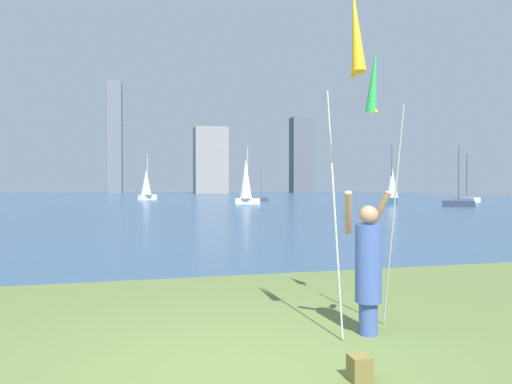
{
  "coord_description": "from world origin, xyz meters",
  "views": [
    {
      "loc": [
        -0.87,
        -4.45,
        1.86
      ],
      "look_at": [
        1.9,
        6.76,
        1.69
      ],
      "focal_mm": 32.32,
      "sensor_mm": 36.0,
      "label": 1
    }
  ],
  "objects_px": {
    "person": "(368,264)",
    "bag": "(360,368)",
    "kite_flag_left": "(354,41)",
    "sailboat_0": "(467,199)",
    "sailboat_2": "(459,203)",
    "sailboat_5": "(392,187)",
    "sailboat_7": "(261,199)",
    "sailboat_8": "(146,185)",
    "sailboat_3": "(246,181)",
    "kite_flag_right": "(375,89)"
  },
  "relations": [
    {
      "from": "kite_flag_left",
      "to": "sailboat_2",
      "type": "relative_size",
      "value": 0.78
    },
    {
      "from": "bag",
      "to": "sailboat_2",
      "type": "xyz_separation_m",
      "value": [
        24.69,
        30.59,
        0.21
      ]
    },
    {
      "from": "sailboat_3",
      "to": "sailboat_7",
      "type": "relative_size",
      "value": 1.67
    },
    {
      "from": "kite_flag_left",
      "to": "sailboat_0",
      "type": "bearing_deg",
      "value": 50.23
    },
    {
      "from": "bag",
      "to": "sailboat_3",
      "type": "bearing_deg",
      "value": 78.87
    },
    {
      "from": "kite_flag_left",
      "to": "bag",
      "type": "xyz_separation_m",
      "value": [
        -0.32,
        -0.8,
        -3.36
      ]
    },
    {
      "from": "sailboat_8",
      "to": "sailboat_0",
      "type": "bearing_deg",
      "value": -21.91
    },
    {
      "from": "sailboat_5",
      "to": "sailboat_8",
      "type": "relative_size",
      "value": 1.0
    },
    {
      "from": "sailboat_2",
      "to": "sailboat_3",
      "type": "distance_m",
      "value": 19.57
    },
    {
      "from": "sailboat_7",
      "to": "sailboat_8",
      "type": "bearing_deg",
      "value": 150.08
    },
    {
      "from": "kite_flag_right",
      "to": "sailboat_5",
      "type": "bearing_deg",
      "value": 59.33
    },
    {
      "from": "sailboat_3",
      "to": "sailboat_5",
      "type": "bearing_deg",
      "value": -17.48
    },
    {
      "from": "kite_flag_left",
      "to": "sailboat_0",
      "type": "relative_size",
      "value": 0.76
    },
    {
      "from": "sailboat_0",
      "to": "sailboat_5",
      "type": "relative_size",
      "value": 0.95
    },
    {
      "from": "sailboat_0",
      "to": "sailboat_7",
      "type": "xyz_separation_m",
      "value": [
        -22.4,
        6.78,
        -0.08
      ]
    },
    {
      "from": "kite_flag_left",
      "to": "kite_flag_right",
      "type": "height_order",
      "value": "kite_flag_left"
    },
    {
      "from": "kite_flag_left",
      "to": "sailboat_2",
      "type": "xyz_separation_m",
      "value": [
        24.36,
        29.8,
        -3.16
      ]
    },
    {
      "from": "kite_flag_right",
      "to": "sailboat_3",
      "type": "xyz_separation_m",
      "value": [
        6.85,
        38.78,
        -0.93
      ]
    },
    {
      "from": "kite_flag_left",
      "to": "sailboat_2",
      "type": "distance_m",
      "value": 38.62
    },
    {
      "from": "sailboat_3",
      "to": "sailboat_8",
      "type": "xyz_separation_m",
      "value": [
        -9.51,
        14.55,
        -0.32
      ]
    },
    {
      "from": "bag",
      "to": "kite_flag_right",
      "type": "bearing_deg",
      "value": 58.28
    },
    {
      "from": "person",
      "to": "kite_flag_left",
      "type": "relative_size",
      "value": 0.44
    },
    {
      "from": "kite_flag_right",
      "to": "sailboat_3",
      "type": "bearing_deg",
      "value": 79.98
    },
    {
      "from": "sailboat_2",
      "to": "kite_flag_left",
      "type": "bearing_deg",
      "value": -129.27
    },
    {
      "from": "sailboat_5",
      "to": "sailboat_0",
      "type": "bearing_deg",
      "value": 20.86
    },
    {
      "from": "sailboat_0",
      "to": "sailboat_8",
      "type": "height_order",
      "value": "sailboat_8"
    },
    {
      "from": "person",
      "to": "sailboat_3",
      "type": "distance_m",
      "value": 40.07
    },
    {
      "from": "sailboat_2",
      "to": "sailboat_7",
      "type": "distance_m",
      "value": 21.73
    },
    {
      "from": "person",
      "to": "bag",
      "type": "relative_size",
      "value": 7.39
    },
    {
      "from": "kite_flag_right",
      "to": "sailboat_7",
      "type": "relative_size",
      "value": 1.11
    },
    {
      "from": "sailboat_2",
      "to": "sailboat_0",
      "type": "bearing_deg",
      "value": 48.84
    },
    {
      "from": "sailboat_7",
      "to": "bag",
      "type": "bearing_deg",
      "value": -103.38
    },
    {
      "from": "kite_flag_left",
      "to": "bag",
      "type": "height_order",
      "value": "kite_flag_left"
    },
    {
      "from": "bag",
      "to": "sailboat_7",
      "type": "relative_size",
      "value": 0.07
    },
    {
      "from": "sailboat_2",
      "to": "sailboat_5",
      "type": "xyz_separation_m",
      "value": [
        -3.1,
        5.74,
        1.42
      ]
    },
    {
      "from": "sailboat_2",
      "to": "sailboat_8",
      "type": "relative_size",
      "value": 0.91
    },
    {
      "from": "bag",
      "to": "sailboat_5",
      "type": "height_order",
      "value": "sailboat_5"
    },
    {
      "from": "sailboat_8",
      "to": "kite_flag_right",
      "type": "bearing_deg",
      "value": -87.15
    },
    {
      "from": "person",
      "to": "sailboat_8",
      "type": "bearing_deg",
      "value": 93.26
    },
    {
      "from": "kite_flag_right",
      "to": "sailboat_2",
      "type": "distance_m",
      "value": 37.28
    },
    {
      "from": "kite_flag_left",
      "to": "sailboat_8",
      "type": "distance_m",
      "value": 54.42
    },
    {
      "from": "sailboat_3",
      "to": "sailboat_5",
      "type": "relative_size",
      "value": 0.99
    },
    {
      "from": "kite_flag_left",
      "to": "sailboat_2",
      "type": "bearing_deg",
      "value": 50.73
    },
    {
      "from": "sailboat_5",
      "to": "sailboat_7",
      "type": "distance_m",
      "value": 15.41
    },
    {
      "from": "person",
      "to": "bag",
      "type": "xyz_separation_m",
      "value": [
        -0.73,
        -1.23,
        -0.76
      ]
    },
    {
      "from": "sailboat_2",
      "to": "sailboat_8",
      "type": "distance_m",
      "value": 35.96
    },
    {
      "from": "kite_flag_left",
      "to": "sailboat_2",
      "type": "height_order",
      "value": "sailboat_2"
    },
    {
      "from": "person",
      "to": "sailboat_0",
      "type": "xyz_separation_m",
      "value": [
        33.03,
        39.74,
        -0.55
      ]
    },
    {
      "from": "person",
      "to": "sailboat_8",
      "type": "height_order",
      "value": "sailboat_8"
    },
    {
      "from": "sailboat_5",
      "to": "sailboat_7",
      "type": "height_order",
      "value": "sailboat_5"
    }
  ]
}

